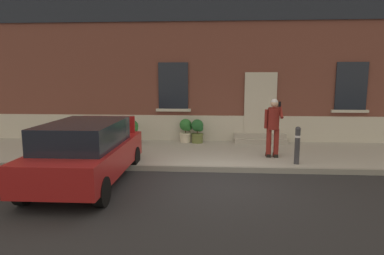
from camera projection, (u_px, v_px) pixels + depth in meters
The scene contains 12 objects.
ground_plane at pixel (213, 183), 8.02m from camera, with size 80.00×80.00×0.00m, color #232326.
sidewalk at pixel (214, 153), 10.77m from camera, with size 24.00×3.60×0.15m, color #99968E.
curb_edge at pixel (213, 169), 8.93m from camera, with size 24.00×0.12×0.15m, color gray.
building_facade at pixel (215, 45), 12.67m from camera, with size 24.00×1.52×7.50m.
entrance_stoop at pixel (260, 139), 12.14m from camera, with size 1.88×0.64×0.32m.
hatchback_car_red at pixel (87, 151), 7.86m from camera, with size 1.81×4.08×1.50m.
bollard_near_person at pixel (297, 144), 9.09m from camera, with size 0.15×0.15×1.04m.
person_on_phone at pixel (273, 124), 9.77m from camera, with size 0.51×0.47×1.75m.
planter_terracotta at pixel (85, 129), 12.38m from camera, with size 0.44×0.44×0.86m.
planter_charcoal at pixel (133, 131), 11.88m from camera, with size 0.44×0.44×0.86m.
planter_cream at pixel (186, 130), 12.18m from camera, with size 0.44×0.44×0.86m.
planter_olive at pixel (198, 130), 12.04m from camera, with size 0.44×0.44×0.86m.
Camera 1 is at (-0.00, -7.74, 2.53)m, focal length 31.14 mm.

